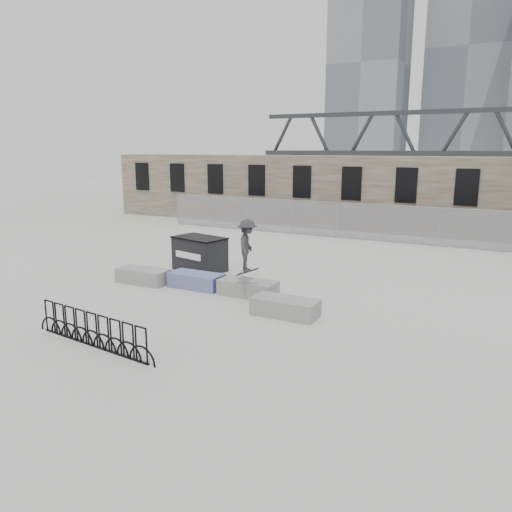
{
  "coord_description": "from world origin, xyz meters",
  "views": [
    {
      "loc": [
        8.84,
        -14.3,
        5.0
      ],
      "look_at": [
        0.98,
        0.76,
        1.3
      ],
      "focal_mm": 35.0,
      "sensor_mm": 36.0,
      "label": 1
    }
  ],
  "objects": [
    {
      "name": "planter_far_left",
      "position": [
        -3.34,
        -0.16,
        0.29
      ],
      "size": [
        2.0,
        0.9,
        0.54
      ],
      "color": "gray",
      "rests_on": "ground"
    },
    {
      "name": "planter_center_right",
      "position": [
        0.95,
        0.22,
        0.29
      ],
      "size": [
        2.0,
        0.9,
        0.54
      ],
      "color": "gray",
      "rests_on": "ground"
    },
    {
      "name": "bike_rack",
      "position": [
        -0.44,
        -5.58,
        0.44
      ],
      "size": [
        4.46,
        0.58,
        0.9
      ],
      "rotation": [
        0.0,
        0.0,
        -0.12
      ],
      "color": "black",
      "rests_on": "ground"
    },
    {
      "name": "skateboarder",
      "position": [
        1.18,
        -0.24,
        1.86
      ],
      "size": [
        0.99,
        1.27,
        1.91
      ],
      "rotation": [
        0.0,
        0.0,
        1.93
      ],
      "color": "#2C2C2F",
      "rests_on": "ground"
    },
    {
      "name": "planter_center_left",
      "position": [
        -1.2,
        0.22,
        0.29
      ],
      "size": [
        2.0,
        0.9,
        0.54
      ],
      "color": "navy",
      "rests_on": "ground"
    },
    {
      "name": "ground",
      "position": [
        0.0,
        0.0,
        0.0
      ],
      "size": [
        120.0,
        120.0,
        0.0
      ],
      "primitive_type": "plane",
      "color": "beige",
      "rests_on": "ground"
    },
    {
      "name": "chainlink_fence",
      "position": [
        -0.0,
        12.5,
        1.04
      ],
      "size": [
        22.06,
        0.06,
        2.02
      ],
      "color": "gray",
      "rests_on": "ground"
    },
    {
      "name": "skyline_towers",
      "position": [
        -1.01,
        93.81,
        20.79
      ],
      "size": [
        58.0,
        28.0,
        48.0
      ],
      "color": "slate",
      "rests_on": "ground"
    },
    {
      "name": "dumpster",
      "position": [
        -2.56,
        2.49,
        0.71
      ],
      "size": [
        2.37,
        1.74,
        1.41
      ],
      "rotation": [
        0.0,
        0.0,
        -0.22
      ],
      "color": "black",
      "rests_on": "ground"
    },
    {
      "name": "stone_wall",
      "position": [
        0.0,
        16.24,
        2.26
      ],
      "size": [
        36.0,
        2.58,
        4.5
      ],
      "color": "brown",
      "rests_on": "ground"
    },
    {
      "name": "planter_offset",
      "position": [
        2.95,
        -1.11,
        0.29
      ],
      "size": [
        2.0,
        0.9,
        0.54
      ],
      "color": "gray",
      "rests_on": "ground"
    }
  ]
}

